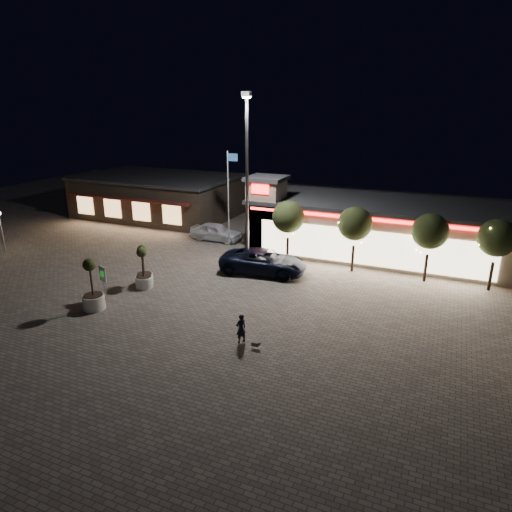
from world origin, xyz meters
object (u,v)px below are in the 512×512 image
at_px(planter_mid, 93,294).
at_px(valet_sign, 103,277).
at_px(white_sedan, 216,232).
at_px(pedestrian, 241,328).
at_px(pickup_truck, 263,262).
at_px(planter_left, 144,273).

relative_size(planter_mid, valet_sign, 1.43).
height_order(white_sedan, planter_mid, planter_mid).
bearing_deg(pedestrian, pickup_truck, -129.49).
height_order(white_sedan, planter_left, planter_left).
xyz_separation_m(pickup_truck, valet_sign, (-7.24, -8.29, 0.69)).
relative_size(pedestrian, planter_left, 0.55).
relative_size(pickup_truck, pedestrian, 3.96).
height_order(pedestrian, planter_mid, planter_mid).
bearing_deg(valet_sign, planter_mid, -77.57).
distance_m(pickup_truck, white_sedan, 9.09).
bearing_deg(valet_sign, pickup_truck, 48.88).
distance_m(pedestrian, valet_sign, 10.16).
bearing_deg(white_sedan, pedestrian, -147.98).
bearing_deg(pickup_truck, white_sedan, 42.51).
distance_m(pedestrian, planter_mid, 9.75).
height_order(pedestrian, planter_left, planter_left).
bearing_deg(planter_mid, pickup_truck, 54.01).
relative_size(white_sedan, pedestrian, 2.98).
bearing_deg(planter_mid, planter_left, 83.68).
distance_m(planter_mid, valet_sign, 1.43).
distance_m(white_sedan, valet_sign, 14.16).
relative_size(pedestrian, valet_sign, 0.71).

